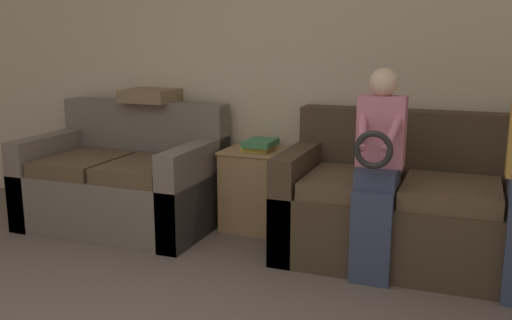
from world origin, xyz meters
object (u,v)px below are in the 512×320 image
Objects in this scene: couch_side at (125,183)px; throw_pillow at (151,95)px; couch_main at (450,213)px; child_left_seated at (378,165)px; side_shelf at (260,189)px; book_stack at (260,145)px.

throw_pillow is at bearing 77.24° from couch_side.
couch_main is 2.42m from couch_side.
child_left_seated reaches higher than throw_pillow.
couch_main is 1.70× the size of child_left_seated.
side_shelf is at bearing 149.28° from child_left_seated.
book_stack is at bearing 171.99° from couch_main.
child_left_seated is 1.19m from side_shelf.
throw_pillow is (0.07, 0.32, 0.66)m from couch_side.
book_stack is at bearing -4.05° from throw_pillow.
throw_pillow reaches higher than side_shelf.
couch_side is at bearing -166.39° from book_stack.
book_stack is at bearing 149.52° from child_left_seated.
couch_main is 5.42× the size of throw_pillow.
side_shelf is at bearing 111.26° from book_stack.
book_stack is (-0.97, 0.57, -0.04)m from child_left_seated.
side_shelf is at bearing -3.63° from throw_pillow.
child_left_seated is 2.05m from throw_pillow.
couch_main reaches higher than couch_side.
couch_side is at bearing -165.98° from side_shelf.
child_left_seated is at bearing -9.06° from couch_side.
side_shelf is (-1.39, 0.20, -0.03)m from couch_main.
couch_main is at bearing -6.40° from throw_pillow.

